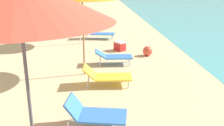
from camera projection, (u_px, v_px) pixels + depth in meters
The scene contains 6 objects.
lounger_second_shoreside at pixel (94, 113), 5.16m from camera, with size 1.27×0.80×0.62m.
lounger_third_shoreside at pixel (113, 56), 9.11m from camera, with size 1.32×0.59×0.52m.
lounger_third_inland at pixel (106, 76), 7.29m from camera, with size 1.38×0.65×0.57m.
lounger_farthest_shoreside at pixel (98, 33), 13.12m from camera, with size 1.65×0.82×0.64m.
beach_ball at pixel (148, 51), 10.18m from camera, with size 0.38×0.38×0.38m, color #E54C38.
cooler_box at pixel (120, 46), 10.94m from camera, with size 0.53×0.55×0.40m.
Camera 1 is at (1.03, 0.23, 2.84)m, focal length 41.42 mm.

